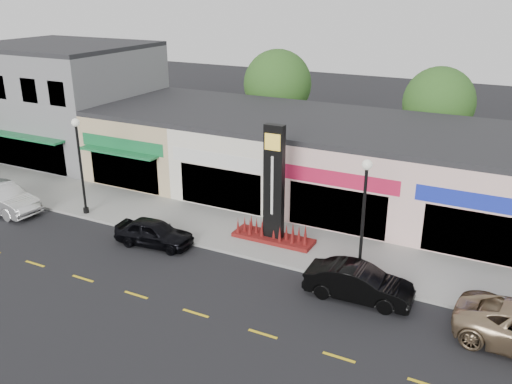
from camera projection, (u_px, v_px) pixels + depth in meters
ground at (177, 265)px, 25.41m from camera, size 120.00×120.00×0.00m
sidewalk at (224, 229)px, 28.99m from camera, size 52.00×4.30×0.15m
curb at (201, 245)px, 27.12m from camera, size 52.00×0.20×0.15m
building_grey_2story at (66, 100)px, 41.15m from camera, size 12.00×10.95×8.30m
shop_beige at (170, 137)px, 37.71m from camera, size 7.00×10.85×4.80m
shop_cream at (259, 150)px, 34.72m from camera, size 7.00×10.01×4.80m
shop_pink_w at (366, 165)px, 31.73m from camera, size 7.00×10.01×4.80m
shop_pink_e at (494, 184)px, 28.74m from camera, size 7.00×10.01×4.80m
tree_rear_west at (278, 84)px, 41.45m from camera, size 5.20×5.20×7.83m
tree_rear_mid at (439, 103)px, 36.45m from camera, size 4.80×4.80×7.29m
lamp_west_near at (80, 157)px, 29.66m from camera, size 0.44×0.44×5.47m
lamp_east_near at (364, 208)px, 22.83m from camera, size 0.44×0.44×5.47m
pylon_sign at (274, 201)px, 26.80m from camera, size 4.20×1.30×6.00m
car_white_van at (2, 198)px, 31.09m from camera, size 2.06×5.08×1.64m
car_black_sedan at (154, 233)px, 27.11m from camera, size 2.04×4.17×1.37m
car_black_conv at (359, 283)px, 22.41m from camera, size 1.73×4.52×1.47m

